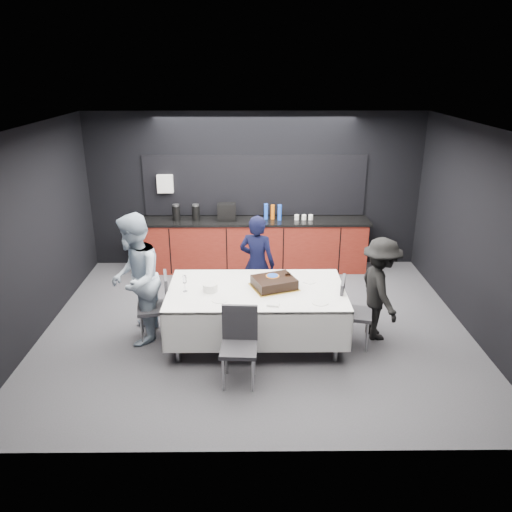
% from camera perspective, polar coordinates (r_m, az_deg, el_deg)
% --- Properties ---
extents(ground, '(6.00, 6.00, 0.00)m').
position_cam_1_polar(ground, '(7.28, 0.01, -8.03)').
color(ground, '#45454A').
rests_on(ground, ground).
extents(room_shell, '(6.04, 5.04, 2.82)m').
position_cam_1_polar(room_shell, '(6.58, 0.01, 6.28)').
color(room_shell, white).
rests_on(room_shell, ground).
extents(kitchenette, '(4.10, 0.64, 2.05)m').
position_cam_1_polar(kitchenette, '(9.08, -0.23, 1.78)').
color(kitchenette, '#5C150E').
rests_on(kitchenette, ground).
extents(party_table, '(2.32, 1.32, 0.78)m').
position_cam_1_polar(party_table, '(6.62, 0.04, -4.86)').
color(party_table, '#99999E').
rests_on(party_table, ground).
extents(cake_assembly, '(0.69, 0.63, 0.17)m').
position_cam_1_polar(cake_assembly, '(6.58, 2.09, -3.05)').
color(cake_assembly, gold).
rests_on(cake_assembly, party_table).
extents(plate_stack, '(0.19, 0.19, 0.10)m').
position_cam_1_polar(plate_stack, '(6.51, -5.27, -3.59)').
color(plate_stack, white).
rests_on(plate_stack, party_table).
extents(loose_plate_near, '(0.21, 0.21, 0.01)m').
position_cam_1_polar(loose_plate_near, '(6.27, -4.15, -5.02)').
color(loose_plate_near, white).
rests_on(loose_plate_near, party_table).
extents(loose_plate_right_a, '(0.18, 0.18, 0.01)m').
position_cam_1_polar(loose_plate_right_a, '(6.81, 6.11, -2.91)').
color(loose_plate_right_a, white).
rests_on(loose_plate_right_a, party_table).
extents(loose_plate_right_b, '(0.21, 0.21, 0.01)m').
position_cam_1_polar(loose_plate_right_b, '(6.24, 7.32, -5.28)').
color(loose_plate_right_b, white).
rests_on(loose_plate_right_b, party_table).
extents(loose_plate_far, '(0.22, 0.22, 0.01)m').
position_cam_1_polar(loose_plate_far, '(6.98, 0.86, -2.16)').
color(loose_plate_far, white).
rests_on(loose_plate_far, party_table).
extents(fork_pile, '(0.17, 0.12, 0.02)m').
position_cam_1_polar(fork_pile, '(6.12, 1.95, -5.57)').
color(fork_pile, white).
rests_on(fork_pile, party_table).
extents(champagne_flute, '(0.06, 0.06, 0.22)m').
position_cam_1_polar(champagne_flute, '(6.49, -8.17, -2.76)').
color(champagne_flute, white).
rests_on(champagne_flute, party_table).
extents(chair_left, '(0.49, 0.49, 0.92)m').
position_cam_1_polar(chair_left, '(6.89, -11.05, -5.19)').
color(chair_left, '#2E2E33').
rests_on(chair_left, ground).
extents(chair_right, '(0.51, 0.51, 0.92)m').
position_cam_1_polar(chair_right, '(6.74, 10.67, -5.78)').
color(chair_right, '#2E2E33').
rests_on(chair_right, ground).
extents(chair_near, '(0.44, 0.44, 0.92)m').
position_cam_1_polar(chair_near, '(5.90, -1.92, -9.50)').
color(chair_near, '#2E2E33').
rests_on(chair_near, ground).
extents(person_center, '(0.64, 0.52, 1.50)m').
position_cam_1_polar(person_center, '(7.46, 0.13, -0.89)').
color(person_center, black).
rests_on(person_center, ground).
extents(person_left, '(0.73, 0.91, 1.77)m').
position_cam_1_polar(person_left, '(6.77, -13.64, -2.61)').
color(person_left, '#9DB0C5').
rests_on(person_left, ground).
extents(person_right, '(0.66, 0.99, 1.43)m').
position_cam_1_polar(person_right, '(6.91, 13.96, -3.70)').
color(person_right, black).
rests_on(person_right, ground).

